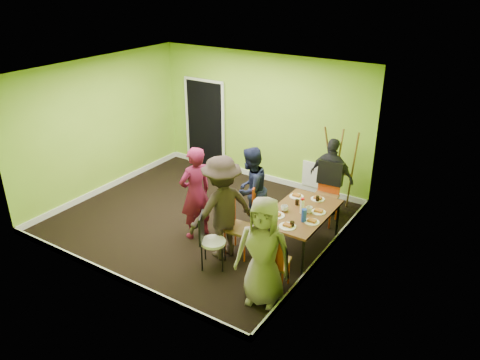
% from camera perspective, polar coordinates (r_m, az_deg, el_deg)
% --- Properties ---
extents(ground, '(5.00, 5.00, 0.00)m').
position_cam_1_polar(ground, '(8.97, -4.79, -4.72)').
color(ground, black).
rests_on(ground, ground).
extents(room_walls, '(5.04, 4.54, 2.82)m').
position_cam_1_polar(room_walls, '(8.58, -4.97, 1.20)').
color(room_walls, '#88BA2F').
rests_on(room_walls, ground).
extents(dining_table, '(0.90, 1.50, 0.75)m').
position_cam_1_polar(dining_table, '(7.72, 7.40, -4.15)').
color(dining_table, black).
rests_on(dining_table, ground).
extents(chair_left_far, '(0.49, 0.49, 0.95)m').
position_cam_1_polar(chair_left_far, '(8.23, 2.56, -3.31)').
color(chair_left_far, '#DB4914').
rests_on(chair_left_far, ground).
extents(chair_left_near, '(0.46, 0.46, 1.03)m').
position_cam_1_polar(chair_left_near, '(7.67, -0.59, -5.12)').
color(chair_left_near, '#DB4914').
rests_on(chair_left_near, ground).
extents(chair_back_end, '(0.49, 0.57, 1.13)m').
position_cam_1_polar(chair_back_end, '(8.80, 10.82, 0.08)').
color(chair_back_end, '#DB4914').
rests_on(chair_back_end, ground).
extents(chair_front_end, '(0.48, 0.48, 0.99)m').
position_cam_1_polar(chair_front_end, '(6.82, 4.05, -9.63)').
color(chair_front_end, '#DB4914').
rests_on(chair_front_end, ground).
extents(chair_bentwood, '(0.49, 0.48, 0.92)m').
position_cam_1_polar(chair_bentwood, '(7.39, -3.80, -7.07)').
color(chair_bentwood, black).
rests_on(chair_bentwood, ground).
extents(easel, '(0.68, 0.64, 1.71)m').
position_cam_1_polar(easel, '(9.07, 12.05, 1.07)').
color(easel, brown).
rests_on(easel, ground).
extents(plate_near_left, '(0.24, 0.24, 0.01)m').
position_cam_1_polar(plate_near_left, '(8.15, 6.90, -1.99)').
color(plate_near_left, white).
rests_on(plate_near_left, dining_table).
extents(plate_near_right, '(0.27, 0.27, 0.01)m').
position_cam_1_polar(plate_near_right, '(7.52, 4.45, -4.33)').
color(plate_near_right, white).
rests_on(plate_near_right, dining_table).
extents(plate_far_back, '(0.24, 0.24, 0.01)m').
position_cam_1_polar(plate_far_back, '(8.12, 9.45, -2.30)').
color(plate_far_back, white).
rests_on(plate_far_back, dining_table).
extents(plate_far_front, '(0.27, 0.27, 0.01)m').
position_cam_1_polar(plate_far_front, '(7.23, 5.81, -5.65)').
color(plate_far_front, white).
rests_on(plate_far_front, dining_table).
extents(plate_wall_back, '(0.23, 0.23, 0.01)m').
position_cam_1_polar(plate_wall_back, '(7.70, 9.54, -3.86)').
color(plate_wall_back, white).
rests_on(plate_wall_back, dining_table).
extents(plate_wall_front, '(0.24, 0.24, 0.01)m').
position_cam_1_polar(plate_wall_front, '(7.40, 8.75, -5.07)').
color(plate_wall_front, white).
rests_on(plate_wall_front, dining_table).
extents(thermos, '(0.07, 0.07, 0.24)m').
position_cam_1_polar(thermos, '(7.59, 7.58, -3.21)').
color(thermos, white).
rests_on(thermos, dining_table).
extents(blue_bottle, '(0.08, 0.08, 0.21)m').
position_cam_1_polar(blue_bottle, '(7.36, 7.80, -4.29)').
color(blue_bottle, '#1633AA').
rests_on(blue_bottle, dining_table).
extents(orange_bottle, '(0.04, 0.04, 0.07)m').
position_cam_1_polar(orange_bottle, '(7.89, 7.44, -2.74)').
color(orange_bottle, '#DB4914').
rests_on(orange_bottle, dining_table).
extents(glass_mid, '(0.06, 0.06, 0.10)m').
position_cam_1_polar(glass_mid, '(7.87, 6.96, -2.70)').
color(glass_mid, black).
rests_on(glass_mid, dining_table).
extents(glass_back, '(0.06, 0.06, 0.10)m').
position_cam_1_polar(glass_back, '(8.02, 9.43, -2.28)').
color(glass_back, black).
rests_on(glass_back, dining_table).
extents(glass_front, '(0.07, 0.07, 0.09)m').
position_cam_1_polar(glass_front, '(7.22, 6.38, -5.37)').
color(glass_front, black).
rests_on(glass_front, dining_table).
extents(cup_a, '(0.12, 0.12, 0.09)m').
position_cam_1_polar(cup_a, '(7.65, 5.45, -3.46)').
color(cup_a, white).
rests_on(cup_a, dining_table).
extents(cup_b, '(0.11, 0.11, 0.10)m').
position_cam_1_polar(cup_b, '(7.65, 8.41, -3.61)').
color(cup_b, white).
rests_on(cup_b, dining_table).
extents(person_standing, '(0.59, 0.71, 1.68)m').
position_cam_1_polar(person_standing, '(8.06, -5.44, -1.60)').
color(person_standing, maroon).
rests_on(person_standing, ground).
extents(person_left_far, '(0.62, 0.78, 1.56)m').
position_cam_1_polar(person_left_far, '(8.29, 1.27, -1.16)').
color(person_left_far, '#141833').
rests_on(person_left_far, ground).
extents(person_left_near, '(1.05, 1.30, 1.75)m').
position_cam_1_polar(person_left_near, '(7.47, -2.22, -3.41)').
color(person_left_near, black).
rests_on(person_left_near, ground).
extents(person_back_end, '(0.92, 0.46, 1.52)m').
position_cam_1_polar(person_back_end, '(9.00, 11.08, 0.37)').
color(person_back_end, black).
rests_on(person_back_end, ground).
extents(person_front_end, '(0.89, 0.69, 1.63)m').
position_cam_1_polar(person_front_end, '(6.50, 2.88, -8.72)').
color(person_front_end, gray).
rests_on(person_front_end, ground).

